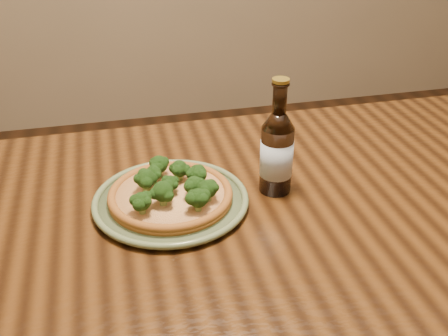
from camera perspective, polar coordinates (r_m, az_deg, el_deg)
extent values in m
cube|color=#40240D|center=(1.13, 12.09, -4.19)|extent=(1.60, 0.90, 0.04)
cylinder|color=#40240D|center=(1.60, -21.03, -11.04)|extent=(0.07, 0.07, 0.71)
cylinder|color=#5E6E4C|center=(1.08, -5.80, -3.71)|extent=(0.29, 0.29, 0.01)
torus|color=#5E6E4C|center=(1.08, -5.82, -3.40)|extent=(0.32, 0.32, 0.01)
torus|color=#5E6E4C|center=(1.08, -5.81, -3.45)|extent=(0.25, 0.25, 0.01)
cylinder|color=brown|center=(1.07, -5.83, -3.18)|extent=(0.25, 0.25, 0.01)
torus|color=brown|center=(1.07, -5.85, -2.82)|extent=(0.25, 0.25, 0.02)
cylinder|color=#F2DB94|center=(1.07, -5.85, -2.82)|extent=(0.22, 0.22, 0.01)
sphere|color=#264F18|center=(1.02, -1.75, -2.26)|extent=(0.05, 0.05, 0.04)
sphere|color=#264F18|center=(1.09, -7.69, -0.56)|extent=(0.04, 0.04, 0.03)
sphere|color=#264F18|center=(1.05, -5.89, -1.65)|extent=(0.04, 0.04, 0.03)
sphere|color=#264F18|center=(1.07, -2.90, -0.63)|extent=(0.05, 0.05, 0.04)
sphere|color=#264F18|center=(1.04, -3.29, -1.84)|extent=(0.04, 0.04, 0.04)
sphere|color=#264F18|center=(1.09, -4.89, -0.07)|extent=(0.05, 0.05, 0.04)
sphere|color=#264F18|center=(1.11, -7.10, 0.40)|extent=(0.05, 0.05, 0.04)
sphere|color=#264F18|center=(1.00, -2.84, -3.29)|extent=(0.05, 0.05, 0.04)
sphere|color=#264F18|center=(1.00, -8.97, -3.61)|extent=(0.05, 0.05, 0.04)
sphere|color=#264F18|center=(1.02, -6.70, -2.54)|extent=(0.05, 0.05, 0.04)
sphere|color=#264F18|center=(1.06, -8.55, -1.15)|extent=(0.05, 0.05, 0.04)
cylinder|color=black|center=(1.09, 5.71, 0.91)|extent=(0.07, 0.07, 0.15)
cone|color=black|center=(1.05, 5.96, 5.16)|extent=(0.07, 0.07, 0.03)
cylinder|color=black|center=(1.03, 6.10, 7.61)|extent=(0.03, 0.03, 0.07)
torus|color=black|center=(1.02, 6.18, 9.07)|extent=(0.04, 0.04, 0.01)
cylinder|color=#A58C33|center=(1.02, 6.21, 9.47)|extent=(0.03, 0.03, 0.01)
cylinder|color=silver|center=(1.09, 5.72, 1.13)|extent=(0.07, 0.07, 0.08)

